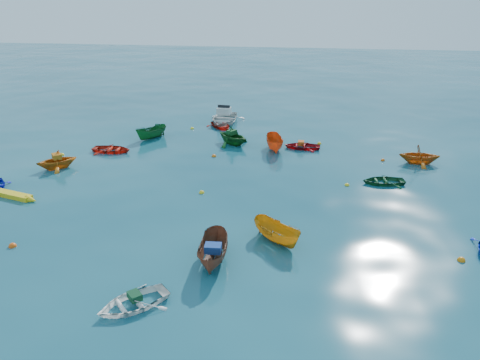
# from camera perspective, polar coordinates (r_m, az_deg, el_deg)

# --- Properties ---
(ground) EXTENTS (160.00, 160.00, 0.00)m
(ground) POSITION_cam_1_polar(r_m,az_deg,el_deg) (25.29, -1.66, -5.11)
(ground) COLOR #0B3E50
(ground) RESTS_ON ground
(dinghy_white_near) EXTENTS (3.52, 3.49, 0.60)m
(dinghy_white_near) POSITION_cam_1_polar(r_m,az_deg,el_deg) (19.64, -12.88, -14.75)
(dinghy_white_near) COLOR white
(dinghy_white_near) RESTS_ON ground
(sampan_brown_mid) EXTENTS (1.48, 3.46, 1.31)m
(sampan_brown_mid) POSITION_cam_1_polar(r_m,az_deg,el_deg) (21.83, -3.20, -9.99)
(sampan_brown_mid) COLOR brown
(sampan_brown_mid) RESTS_ON ground
(dinghy_orange_w) EXTENTS (3.51, 3.45, 1.40)m
(dinghy_orange_w) POSITION_cam_1_polar(r_m,az_deg,el_deg) (35.05, -21.32, 1.35)
(dinghy_orange_w) COLOR #CE6913
(dinghy_orange_w) RESTS_ON ground
(sampan_yellow_mid) EXTENTS (3.02, 2.90, 1.18)m
(sampan_yellow_mid) POSITION_cam_1_polar(r_m,az_deg,el_deg) (23.47, 4.51, -7.51)
(sampan_yellow_mid) COLOR #C68111
(sampan_yellow_mid) RESTS_ON ground
(dinghy_green_e) EXTENTS (2.95, 2.31, 0.56)m
(dinghy_green_e) POSITION_cam_1_polar(r_m,az_deg,el_deg) (31.50, 17.03, -0.40)
(dinghy_green_e) COLOR #114925
(dinghy_green_e) RESTS_ON ground
(dinghy_red_nw) EXTENTS (3.02, 2.20, 0.61)m
(dinghy_red_nw) POSITION_cam_1_polar(r_m,az_deg,el_deg) (37.31, -15.36, 3.34)
(dinghy_red_nw) COLOR red
(dinghy_red_nw) RESTS_ON ground
(sampan_orange_n) EXTENTS (1.84, 3.46, 1.27)m
(sampan_orange_n) POSITION_cam_1_polar(r_m,az_deg,el_deg) (36.52, 4.26, 3.69)
(sampan_orange_n) COLOR #CD4713
(sampan_orange_n) RESTS_ON ground
(dinghy_green_n) EXTENTS (3.99, 3.90, 1.60)m
(dinghy_green_n) POSITION_cam_1_polar(r_m,az_deg,el_deg) (37.81, -0.90, 4.40)
(dinghy_green_n) COLOR #124E19
(dinghy_green_n) RESTS_ON ground
(dinghy_red_ne) EXTENTS (2.80, 2.02, 0.57)m
(dinghy_red_ne) POSITION_cam_1_polar(r_m,az_deg,el_deg) (37.12, 7.57, 3.86)
(dinghy_red_ne) COLOR #AC0E14
(dinghy_red_ne) RESTS_ON ground
(dinghy_red_far) EXTENTS (3.37, 3.52, 0.59)m
(dinghy_red_far) POSITION_cam_1_polar(r_m,az_deg,el_deg) (42.38, -2.33, 6.39)
(dinghy_red_far) COLOR red
(dinghy_red_far) RESTS_ON ground
(dinghy_orange_far) EXTENTS (2.81, 2.42, 1.47)m
(dinghy_orange_far) POSITION_cam_1_polar(r_m,az_deg,el_deg) (35.93, 20.91, 1.90)
(dinghy_orange_far) COLOR #BE5911
(dinghy_orange_far) RESTS_ON ground
(sampan_green_far) EXTENTS (2.64, 3.13, 1.17)m
(sampan_green_far) POSITION_cam_1_polar(r_m,az_deg,el_deg) (39.95, -10.68, 5.01)
(sampan_green_far) COLOR #145626
(sampan_green_far) RESTS_ON ground
(kayak_yellow) EXTENTS (3.84, 1.53, 0.38)m
(kayak_yellow) POSITION_cam_1_polar(r_m,az_deg,el_deg) (31.43, -26.18, -1.84)
(kayak_yellow) COLOR yellow
(kayak_yellow) RESTS_ON ground
(motorboat_white) EXTENTS (3.69, 4.91, 1.57)m
(motorboat_white) POSITION_cam_1_polar(r_m,az_deg,el_deg) (44.09, -1.95, 7.02)
(motorboat_white) COLOR silver
(motorboat_white) RESTS_ON ground
(tarp_green_a) EXTENTS (0.72, 0.72, 0.28)m
(tarp_green_a) POSITION_cam_1_polar(r_m,az_deg,el_deg) (19.41, -12.71, -13.63)
(tarp_green_a) COLOR #0F3F22
(tarp_green_a) RESTS_ON dinghy_white_near
(tarp_blue_a) EXTENTS (0.78, 0.61, 0.36)m
(tarp_blue_a) POSITION_cam_1_polar(r_m,az_deg,el_deg) (21.26, -3.30, -8.30)
(tarp_blue_a) COLOR #193F92
(tarp_blue_a) RESTS_ON sampan_brown_mid
(tarp_orange_a) EXTENTS (0.90, 0.92, 0.36)m
(tarp_orange_a) POSITION_cam_1_polar(r_m,az_deg,el_deg) (34.78, -21.44, 2.71)
(tarp_orange_a) COLOR #BB6313
(tarp_orange_a) RESTS_ON dinghy_orange_w
(tarp_green_b) EXTENTS (0.86, 0.90, 0.35)m
(tarp_green_b) POSITION_cam_1_polar(r_m,az_deg,el_deg) (37.59, -1.02, 5.85)
(tarp_green_b) COLOR #11461B
(tarp_green_b) RESTS_ON dinghy_green_n
(tarp_orange_b) EXTENTS (0.47, 0.62, 0.30)m
(tarp_orange_b) POSITION_cam_1_polar(r_m,az_deg,el_deg) (36.99, 7.45, 4.51)
(tarp_orange_b) COLOR #C14E13
(tarp_orange_b) RESTS_ON dinghy_red_ne
(buoy_or_a) EXTENTS (0.38, 0.38, 0.38)m
(buoy_or_a) POSITION_cam_1_polar(r_m,az_deg,el_deg) (25.53, -25.97, -7.30)
(buoy_or_a) COLOR #EA4F0C
(buoy_or_a) RESTS_ON ground
(buoy_ye_a) EXTENTS (0.33, 0.33, 0.33)m
(buoy_ye_a) POSITION_cam_1_polar(r_m,az_deg,el_deg) (28.82, -4.69, -1.59)
(buoy_ye_a) COLOR yellow
(buoy_ye_a) RESTS_ON ground
(buoy_or_b) EXTENTS (0.37, 0.37, 0.37)m
(buoy_or_b) POSITION_cam_1_polar(r_m,az_deg,el_deg) (24.18, 25.36, -8.88)
(buoy_or_b) COLOR orange
(buoy_or_b) RESTS_ON ground
(buoy_ye_b) EXTENTS (0.36, 0.36, 0.36)m
(buoy_ye_b) POSITION_cam_1_polar(r_m,az_deg,el_deg) (37.69, -20.88, 2.84)
(buoy_ye_b) COLOR yellow
(buoy_ye_b) RESTS_ON ground
(buoy_or_c) EXTENTS (0.35, 0.35, 0.35)m
(buoy_or_c) POSITION_cam_1_polar(r_m,az_deg,el_deg) (35.00, -3.19, 2.87)
(buoy_or_c) COLOR #D75D0B
(buoy_or_c) RESTS_ON ground
(buoy_ye_c) EXTENTS (0.31, 0.31, 0.31)m
(buoy_ye_c) POSITION_cam_1_polar(r_m,az_deg,el_deg) (30.58, 12.91, -0.65)
(buoy_ye_c) COLOR yellow
(buoy_ye_c) RESTS_ON ground
(buoy_or_d) EXTENTS (0.30, 0.30, 0.30)m
(buoy_or_d) POSITION_cam_1_polar(r_m,az_deg,el_deg) (31.33, 17.48, -0.58)
(buoy_or_d) COLOR orange
(buoy_or_d) RESTS_ON ground
(buoy_ye_d) EXTENTS (0.34, 0.34, 0.34)m
(buoy_ye_d) POSITION_cam_1_polar(r_m,az_deg,el_deg) (42.23, -5.85, 6.23)
(buoy_ye_d) COLOR yellow
(buoy_ye_d) RESTS_ON ground
(buoy_or_e) EXTENTS (0.30, 0.30, 0.30)m
(buoy_or_e) POSITION_cam_1_polar(r_m,az_deg,el_deg) (35.67, 17.02, 2.27)
(buoy_or_e) COLOR #D2510B
(buoy_or_e) RESTS_ON ground
(buoy_ye_e) EXTENTS (0.33, 0.33, 0.33)m
(buoy_ye_e) POSITION_cam_1_polar(r_m,az_deg,el_deg) (38.37, 9.64, 4.36)
(buoy_ye_e) COLOR gold
(buoy_ye_e) RESTS_ON ground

